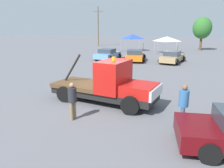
{
  "coord_description": "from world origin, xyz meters",
  "views": [
    {
      "loc": [
        4.25,
        -10.42,
        3.96
      ],
      "look_at": [
        0.5,
        0.0,
        1.05
      ],
      "focal_mm": 35.0,
      "sensor_mm": 36.0,
      "label": 1
    }
  ],
  "objects_px": {
    "person_at_hood": "(72,99)",
    "parked_car_skyblue": "(108,54)",
    "parked_car_tan": "(172,57)",
    "person_near_truck": "(184,102)",
    "tow_truck": "(109,86)",
    "utility_pole": "(98,25)",
    "parked_car_orange": "(135,56)",
    "canopy_tent_blue": "(133,37)",
    "tree_left": "(202,28)",
    "canopy_tent_white": "(167,39)"
  },
  "relations": [
    {
      "from": "tow_truck",
      "to": "person_at_hood",
      "type": "bearing_deg",
      "value": -98.24
    },
    {
      "from": "canopy_tent_white",
      "to": "tree_left",
      "type": "relative_size",
      "value": 0.58
    },
    {
      "from": "parked_car_tan",
      "to": "tree_left",
      "type": "relative_size",
      "value": 0.84
    },
    {
      "from": "parked_car_orange",
      "to": "utility_pole",
      "type": "xyz_separation_m",
      "value": [
        -12.56,
        18.23,
        3.62
      ]
    },
    {
      "from": "tree_left",
      "to": "utility_pole",
      "type": "relative_size",
      "value": 0.69
    },
    {
      "from": "canopy_tent_blue",
      "to": "canopy_tent_white",
      "type": "bearing_deg",
      "value": -15.78
    },
    {
      "from": "canopy_tent_blue",
      "to": "person_near_truck",
      "type": "bearing_deg",
      "value": -71.33
    },
    {
      "from": "person_near_truck",
      "to": "parked_car_skyblue",
      "type": "xyz_separation_m",
      "value": [
        -9.62,
        16.62,
        -0.37
      ]
    },
    {
      "from": "parked_car_orange",
      "to": "person_at_hood",
      "type": "bearing_deg",
      "value": 175.35
    },
    {
      "from": "parked_car_orange",
      "to": "parked_car_tan",
      "type": "xyz_separation_m",
      "value": [
        4.29,
        0.09,
        -0.0
      ]
    },
    {
      "from": "parked_car_skyblue",
      "to": "parked_car_tan",
      "type": "height_order",
      "value": "same"
    },
    {
      "from": "tow_truck",
      "to": "tree_left",
      "type": "distance_m",
      "value": 31.33
    },
    {
      "from": "person_near_truck",
      "to": "canopy_tent_blue",
      "type": "bearing_deg",
      "value": 106.32
    },
    {
      "from": "tree_left",
      "to": "person_near_truck",
      "type": "bearing_deg",
      "value": -92.8
    },
    {
      "from": "person_near_truck",
      "to": "parked_car_orange",
      "type": "bearing_deg",
      "value": 107.92
    },
    {
      "from": "canopy_tent_white",
      "to": "parked_car_skyblue",
      "type": "bearing_deg",
      "value": -123.73
    },
    {
      "from": "parked_car_skyblue",
      "to": "parked_car_orange",
      "type": "bearing_deg",
      "value": -88.55
    },
    {
      "from": "parked_car_tan",
      "to": "utility_pole",
      "type": "xyz_separation_m",
      "value": [
        -16.84,
        18.14,
        3.62
      ]
    },
    {
      "from": "parked_car_skyblue",
      "to": "utility_pole",
      "type": "relative_size",
      "value": 0.55
    },
    {
      "from": "parked_car_orange",
      "to": "tow_truck",
      "type": "bearing_deg",
      "value": 179.02
    },
    {
      "from": "parked_car_skyblue",
      "to": "utility_pole",
      "type": "distance_m",
      "value": 20.58
    },
    {
      "from": "canopy_tent_white",
      "to": "canopy_tent_blue",
      "type": "bearing_deg",
      "value": 164.22
    },
    {
      "from": "person_at_hood",
      "to": "tree_left",
      "type": "xyz_separation_m",
      "value": [
        6.12,
        33.28,
        2.77
      ]
    },
    {
      "from": "tow_truck",
      "to": "parked_car_skyblue",
      "type": "bearing_deg",
      "value": 119.23
    },
    {
      "from": "tree_left",
      "to": "canopy_tent_white",
      "type": "bearing_deg",
      "value": -127.8
    },
    {
      "from": "tow_truck",
      "to": "tree_left",
      "type": "bearing_deg",
      "value": 88.08
    },
    {
      "from": "tow_truck",
      "to": "canopy_tent_blue",
      "type": "distance_m",
      "value": 26.45
    },
    {
      "from": "utility_pole",
      "to": "parked_car_skyblue",
      "type": "bearing_deg",
      "value": -63.51
    },
    {
      "from": "person_at_hood",
      "to": "parked_car_skyblue",
      "type": "height_order",
      "value": "person_at_hood"
    },
    {
      "from": "canopy_tent_blue",
      "to": "tree_left",
      "type": "height_order",
      "value": "tree_left"
    },
    {
      "from": "parked_car_tan",
      "to": "utility_pole",
      "type": "height_order",
      "value": "utility_pole"
    },
    {
      "from": "person_near_truck",
      "to": "person_at_hood",
      "type": "bearing_deg",
      "value": -170.7
    },
    {
      "from": "canopy_tent_blue",
      "to": "tree_left",
      "type": "xyz_separation_m",
      "value": [
        10.86,
        4.9,
        1.36
      ]
    },
    {
      "from": "tow_truck",
      "to": "parked_car_orange",
      "type": "bearing_deg",
      "value": 106.8
    },
    {
      "from": "canopy_tent_blue",
      "to": "canopy_tent_white",
      "type": "xyz_separation_m",
      "value": [
        5.79,
        -1.64,
        -0.2
      ]
    },
    {
      "from": "tow_truck",
      "to": "canopy_tent_blue",
      "type": "bearing_deg",
      "value": 109.98
    },
    {
      "from": "parked_car_tan",
      "to": "tree_left",
      "type": "bearing_deg",
      "value": -2.44
    },
    {
      "from": "person_at_hood",
      "to": "parked_car_skyblue",
      "type": "xyz_separation_m",
      "value": [
        -5.09,
        17.55,
        -0.32
      ]
    },
    {
      "from": "tow_truck",
      "to": "canopy_tent_white",
      "type": "distance_m",
      "value": 24.24
    },
    {
      "from": "tow_truck",
      "to": "parked_car_skyblue",
      "type": "xyz_separation_m",
      "value": [
        -5.83,
        15.01,
        -0.32
      ]
    },
    {
      "from": "parked_car_skyblue",
      "to": "tree_left",
      "type": "xyz_separation_m",
      "value": [
        11.21,
        15.73,
        3.09
      ]
    },
    {
      "from": "tow_truck",
      "to": "canopy_tent_white",
      "type": "height_order",
      "value": "canopy_tent_white"
    },
    {
      "from": "parked_car_tan",
      "to": "canopy_tent_blue",
      "type": "height_order",
      "value": "canopy_tent_blue"
    },
    {
      "from": "parked_car_orange",
      "to": "tree_left",
      "type": "height_order",
      "value": "tree_left"
    },
    {
      "from": "tree_left",
      "to": "parked_car_orange",
      "type": "bearing_deg",
      "value": -115.9
    },
    {
      "from": "parked_car_tan",
      "to": "person_near_truck",
      "type": "bearing_deg",
      "value": -164.01
    },
    {
      "from": "parked_car_orange",
      "to": "canopy_tent_blue",
      "type": "distance_m",
      "value": 11.5
    },
    {
      "from": "tow_truck",
      "to": "utility_pole",
      "type": "height_order",
      "value": "utility_pole"
    },
    {
      "from": "person_near_truck",
      "to": "canopy_tent_white",
      "type": "height_order",
      "value": "canopy_tent_white"
    },
    {
      "from": "utility_pole",
      "to": "parked_car_tan",
      "type": "bearing_deg",
      "value": -47.13
    }
  ]
}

